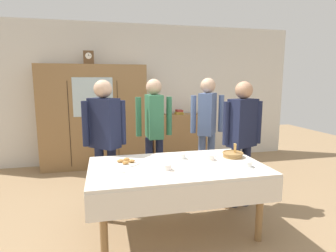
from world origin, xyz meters
name	(u,v)px	position (x,y,z in m)	size (l,w,h in m)	color
ground_plane	(172,221)	(0.00, 0.00, 0.00)	(12.00, 12.00, 0.00)	#997A56
back_wall	(140,94)	(0.00, 2.65, 1.35)	(6.40, 0.10, 2.70)	silver
dining_table	(178,174)	(0.00, -0.24, 0.65)	(1.81, 1.04, 0.74)	olive
wall_cabinet	(94,117)	(-0.90, 2.35, 0.95)	(1.91, 0.46, 1.90)	olive
mantel_clock	(89,58)	(-0.95, 2.35, 2.02)	(0.18, 0.11, 0.24)	brown
bookshelf_low	(179,137)	(0.75, 2.41, 0.47)	(1.09, 0.35, 0.95)	olive
book_stack	(179,112)	(0.75, 2.41, 0.99)	(0.16, 0.21, 0.09)	#B29333
tea_cup_back_edge	(168,168)	(-0.14, -0.36, 0.77)	(0.13, 0.13, 0.06)	white
tea_cup_near_left	(182,156)	(0.11, 0.00, 0.77)	(0.13, 0.13, 0.06)	white
tea_cup_mid_left	(248,164)	(0.69, -0.44, 0.77)	(0.13, 0.13, 0.06)	white
tea_cup_near_right	(211,158)	(0.41, -0.13, 0.77)	(0.13, 0.13, 0.06)	white
bread_basket	(233,154)	(0.71, -0.06, 0.78)	(0.24, 0.24, 0.16)	#9E7542
pastry_plate	(126,162)	(-0.52, -0.04, 0.76)	(0.28, 0.28, 0.05)	white
spoon_mid_left	(122,172)	(-0.58, -0.32, 0.74)	(0.12, 0.02, 0.01)	silver
spoon_front_edge	(146,174)	(-0.36, -0.41, 0.74)	(0.12, 0.02, 0.01)	silver
person_near_right_end	(105,133)	(-0.73, 0.49, 0.99)	(0.52, 0.39, 1.63)	#191E38
person_beside_shelf	(154,125)	(-0.04, 0.92, 1.00)	(0.52, 0.37, 1.64)	#191E38
person_behind_table_left	(207,122)	(0.78, 0.94, 1.01)	(0.52, 0.41, 1.66)	slate
person_by_cabinet	(242,132)	(0.96, 0.20, 0.98)	(0.52, 0.32, 1.61)	#191E38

